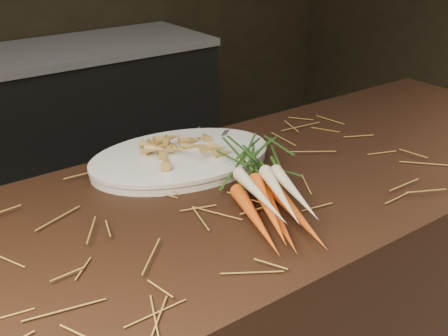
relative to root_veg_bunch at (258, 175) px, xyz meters
The scene contains 6 objects.
back_counter 1.99m from the root_veg_bunch, 85.24° to the left, with size 1.82×0.62×0.84m.
straw_bedding 0.15m from the root_veg_bunch, 165.49° to the left, with size 1.40×0.60×0.02m, color olive, non-canonical shape.
root_veg_bunch is the anchor object (origin of this frame).
serving_platter 0.25m from the root_veg_bunch, 103.27° to the left, with size 0.46×0.31×0.02m, color white, non-canonical shape.
roasted_veg_heap 0.24m from the root_veg_bunch, 103.27° to the left, with size 0.23×0.17×0.05m, color #B59043, non-canonical shape.
serving_fork 0.22m from the root_veg_bunch, 61.56° to the left, with size 0.02×0.18×0.00m, color silver.
Camera 1 is at (-0.60, -0.60, 1.49)m, focal length 45.00 mm.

